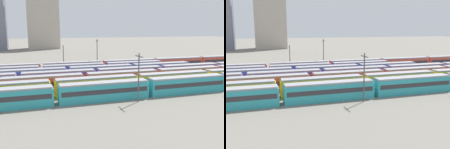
# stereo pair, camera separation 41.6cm
# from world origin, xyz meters

# --- Properties ---
(ground_plane) EXTENTS (600.00, 600.00, 0.00)m
(ground_plane) POSITION_xyz_m (0.00, 15.60, 0.00)
(ground_plane) COLOR slate
(train_track_0) EXTENTS (112.50, 3.06, 3.75)m
(train_track_0) POSITION_xyz_m (42.25, 0.00, 1.90)
(train_track_0) COLOR teal
(train_track_0) RESTS_ON ground_plane
(train_track_1) EXTENTS (74.70, 3.06, 3.75)m
(train_track_1) POSITION_xyz_m (23.17, 5.20, 1.90)
(train_track_1) COLOR yellow
(train_track_1) RESTS_ON ground_plane
(train_track_2) EXTENTS (93.60, 3.06, 3.75)m
(train_track_2) POSITION_xyz_m (40.50, 10.40, 1.90)
(train_track_2) COLOR #BC4C38
(train_track_2) RESTS_ON ground_plane
(train_track_3) EXTENTS (112.50, 3.06, 3.75)m
(train_track_3) POSITION_xyz_m (35.09, 15.60, 1.90)
(train_track_3) COLOR #6B429E
(train_track_3) RESTS_ON ground_plane
(train_track_4) EXTENTS (55.80, 3.06, 3.75)m
(train_track_4) POSITION_xyz_m (19.06, 20.80, 1.90)
(train_track_4) COLOR #4C70BC
(train_track_4) RESTS_ON ground_plane
(train_track_5) EXTENTS (55.80, 3.06, 3.75)m
(train_track_5) POSITION_xyz_m (12.35, 26.00, 1.90)
(train_track_5) COLOR #6B429E
(train_track_5) RESTS_ON ground_plane
(train_track_6) EXTENTS (112.50, 3.06, 3.75)m
(train_track_6) POSITION_xyz_m (41.10, 31.20, 1.90)
(train_track_6) COLOR #BC4C38
(train_track_6) RESTS_ON ground_plane
(catenary_pole_1) EXTENTS (0.24, 3.20, 10.59)m
(catenary_pole_1) POSITION_xyz_m (21.34, 34.34, 5.85)
(catenary_pole_1) COLOR #4C4C51
(catenary_pole_1) RESTS_ON ground_plane
(catenary_pole_2) EXTENTS (0.24, 3.20, 9.48)m
(catenary_pole_2) POSITION_xyz_m (19.88, -3.01, 5.28)
(catenary_pole_2) COLOR #4C4C51
(catenary_pole_2) RESTS_ON ground_plane
(catenary_pole_3) EXTENTS (0.24, 3.20, 8.80)m
(catenary_pole_3) POSITION_xyz_m (10.18, 34.22, 4.93)
(catenary_pole_3) COLOR #4C4C51
(catenary_pole_3) RESTS_ON ground_plane
(distant_building_2) EXTENTS (20.87, 14.55, 52.85)m
(distant_building_2) POSITION_xyz_m (9.12, 134.61, 26.42)
(distant_building_2) COLOR #B2A899
(distant_building_2) RESTS_ON ground_plane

